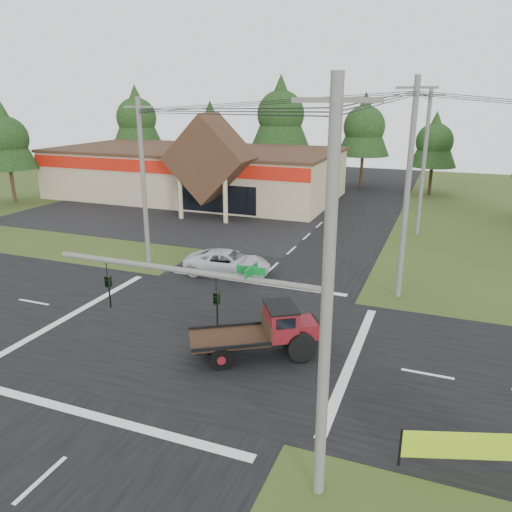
% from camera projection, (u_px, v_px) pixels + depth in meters
% --- Properties ---
extents(ground, '(120.00, 120.00, 0.00)m').
position_uv_depth(ground, '(201.00, 333.00, 23.15)').
color(ground, '#314217').
rests_on(ground, ground).
extents(road_ns, '(12.00, 120.00, 0.02)m').
position_uv_depth(road_ns, '(201.00, 333.00, 23.14)').
color(road_ns, black).
rests_on(road_ns, ground).
extents(road_ew, '(120.00, 12.00, 0.02)m').
position_uv_depth(road_ew, '(201.00, 333.00, 23.14)').
color(road_ew, black).
rests_on(road_ew, ground).
extents(parking_apron, '(28.00, 14.00, 0.02)m').
position_uv_depth(parking_apron, '(159.00, 219.00, 44.84)').
color(parking_apron, black).
rests_on(parking_apron, ground).
extents(cvs_building, '(30.40, 18.20, 9.19)m').
position_uv_depth(cvs_building, '(196.00, 171.00, 53.97)').
color(cvs_building, tan).
rests_on(cvs_building, ground).
extents(traffic_signal_mast, '(8.12, 0.24, 7.00)m').
position_uv_depth(traffic_signal_mast, '(262.00, 337.00, 13.13)').
color(traffic_signal_mast, '#595651').
rests_on(traffic_signal_mast, ground).
extents(utility_pole_nr, '(2.00, 0.30, 11.00)m').
position_uv_depth(utility_pole_nr, '(327.00, 304.00, 12.18)').
color(utility_pole_nr, '#595651').
rests_on(utility_pole_nr, ground).
extents(utility_pole_nw, '(2.00, 0.30, 10.50)m').
position_uv_depth(utility_pole_nw, '(143.00, 181.00, 31.37)').
color(utility_pole_nw, '#595651').
rests_on(utility_pole_nw, ground).
extents(utility_pole_ne, '(2.00, 0.30, 11.50)m').
position_uv_depth(utility_pole_ne, '(407.00, 190.00, 25.70)').
color(utility_pole_ne, '#595651').
rests_on(utility_pole_ne, ground).
extents(utility_pole_n, '(2.00, 0.30, 11.20)m').
position_uv_depth(utility_pole_n, '(424.00, 162.00, 38.17)').
color(utility_pole_n, '#595651').
rests_on(utility_pole_n, ground).
extents(tree_row_a, '(6.72, 6.72, 12.12)m').
position_uv_depth(tree_row_a, '(136.00, 116.00, 66.56)').
color(tree_row_a, '#332316').
rests_on(tree_row_a, ground).
extents(tree_row_b, '(5.60, 5.60, 10.10)m').
position_uv_depth(tree_row_b, '(210.00, 127.00, 65.30)').
color(tree_row_b, '#332316').
rests_on(tree_row_b, ground).
extents(tree_row_c, '(7.28, 7.28, 13.13)m').
position_uv_depth(tree_row_c, '(281.00, 112.00, 60.34)').
color(tree_row_c, '#332316').
rests_on(tree_row_c, ground).
extents(tree_row_d, '(6.16, 6.16, 11.11)m').
position_uv_depth(tree_row_d, '(364.00, 125.00, 58.19)').
color(tree_row_d, '#332316').
rests_on(tree_row_d, ground).
extents(tree_row_e, '(5.04, 5.04, 9.09)m').
position_uv_depth(tree_row_e, '(435.00, 140.00, 54.07)').
color(tree_row_e, '#332316').
rests_on(tree_row_e, ground).
extents(tree_side_w, '(5.60, 5.60, 10.10)m').
position_uv_depth(tree_side_w, '(5.00, 136.00, 49.90)').
color(tree_side_w, '#332316').
rests_on(tree_side_w, ground).
extents(antique_flatbed_truck, '(5.65, 4.58, 2.25)m').
position_uv_depth(antique_flatbed_truck, '(256.00, 332.00, 20.79)').
color(antique_flatbed_truck, '#580C14').
rests_on(antique_flatbed_truck, ground).
extents(roadside_banner, '(3.59, 1.28, 1.28)m').
position_uv_depth(roadside_banner, '(464.00, 450.00, 14.55)').
color(roadside_banner, '#92C31A').
rests_on(roadside_banner, ground).
extents(white_pickup, '(5.58, 3.17, 1.47)m').
position_uv_depth(white_pickup, '(228.00, 263.00, 30.70)').
color(white_pickup, silver).
rests_on(white_pickup, ground).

